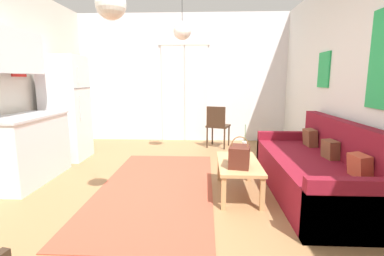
{
  "coord_description": "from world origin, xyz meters",
  "views": [
    {
      "loc": [
        0.51,
        -2.95,
        1.37
      ],
      "look_at": [
        0.33,
        0.83,
        0.71
      ],
      "focal_mm": 26.36,
      "sensor_mm": 36.0,
      "label": 1
    }
  ],
  "objects": [
    {
      "name": "coffee_table",
      "position": [
        0.91,
        0.31,
        0.34
      ],
      "size": [
        0.49,
        0.96,
        0.4
      ],
      "color": "tan",
      "rests_on": "ground_plane"
    },
    {
      "name": "couch",
      "position": [
        1.86,
        0.34,
        0.28
      ],
      "size": [
        0.88,
        2.19,
        0.89
      ],
      "color": "maroon",
      "rests_on": "ground_plane"
    },
    {
      "name": "bamboo_vase",
      "position": [
        1.02,
        0.58,
        0.5
      ],
      "size": [
        0.07,
        0.07,
        0.41
      ],
      "color": "beige",
      "rests_on": "coffee_table"
    },
    {
      "name": "wall_back",
      "position": [
        0.0,
        3.39,
        1.38
      ],
      "size": [
        4.73,
        0.13,
        2.77
      ],
      "color": "silver",
      "rests_on": "ground_plane"
    },
    {
      "name": "pendant_lamp_far",
      "position": [
        0.12,
        1.82,
        2.15
      ],
      "size": [
        0.3,
        0.3,
        0.77
      ],
      "color": "black"
    },
    {
      "name": "refrigerator",
      "position": [
        -1.86,
        1.73,
        0.88
      ],
      "size": [
        0.64,
        0.65,
        1.76
      ],
      "color": "white",
      "rests_on": "ground_plane"
    },
    {
      "name": "accent_chair",
      "position": [
        0.76,
        2.66,
        0.48
      ],
      "size": [
        0.53,
        0.52,
        0.84
      ],
      "rotation": [
        0.0,
        0.0,
        2.8
      ],
      "color": "#382619",
      "rests_on": "ground_plane"
    },
    {
      "name": "handbag",
      "position": [
        0.9,
        0.13,
        0.52
      ],
      "size": [
        0.27,
        0.33,
        0.35
      ],
      "color": "#512319",
      "rests_on": "coffee_table"
    },
    {
      "name": "pendant_lamp_near",
      "position": [
        -0.3,
        -0.47,
        2.0
      ],
      "size": [
        0.26,
        0.26,
        0.91
      ],
      "color": "black"
    },
    {
      "name": "kitchen_counter",
      "position": [
        -1.92,
        0.62,
        0.75
      ],
      "size": [
        0.61,
        1.25,
        2.0
      ],
      "color": "silver",
      "rests_on": "ground_plane"
    },
    {
      "name": "area_rug",
      "position": [
        -0.11,
        0.46,
        0.01
      ],
      "size": [
        1.42,
        2.91,
        0.01
      ],
      "primitive_type": "cube",
      "color": "#9E4733",
      "rests_on": "ground_plane"
    },
    {
      "name": "ground_plane",
      "position": [
        0.0,
        0.0,
        -0.05
      ],
      "size": [
        5.13,
        7.28,
        0.1
      ],
      "primitive_type": "cube",
      "color": "#996D44"
    }
  ]
}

